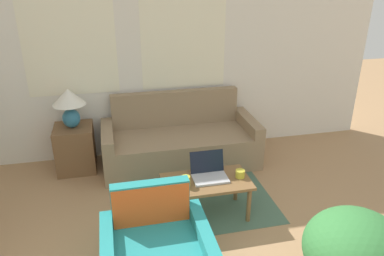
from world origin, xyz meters
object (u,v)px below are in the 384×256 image
object	(u,v)px
cup_navy	(240,174)
cup_yellow	(177,187)
table_lamp	(69,102)
cup_white	(186,181)
laptop	(209,172)
couch	(180,143)
coffee_table	(206,185)
potted_plant	(355,253)

from	to	relation	value
cup_navy	cup_yellow	xyz separation A→B (m)	(-0.67, -0.11, -0.00)
table_lamp	cup_navy	world-z (taller)	table_lamp
cup_white	laptop	bearing A→B (deg)	23.37
cup_yellow	couch	bearing A→B (deg)	78.00
laptop	cup_yellow	bearing A→B (deg)	-153.18
coffee_table	potted_plant	bearing A→B (deg)	-59.90
cup_white	potted_plant	size ratio (longest dim) A/B	0.13
couch	potted_plant	bearing A→B (deg)	-72.59
coffee_table	cup_navy	xyz separation A→B (m)	(0.35, -0.01, 0.09)
coffee_table	couch	bearing A→B (deg)	91.56
couch	cup_yellow	distance (m)	1.38
cup_yellow	potted_plant	world-z (taller)	potted_plant
cup_yellow	cup_white	bearing A→B (deg)	35.40
laptop	potted_plant	xyz separation A→B (m)	(0.72, -1.38, 0.01)
cup_yellow	coffee_table	bearing A→B (deg)	20.63
table_lamp	cup_yellow	bearing A→B (deg)	-54.14
laptop	table_lamp	bearing A→B (deg)	138.20
cup_yellow	potted_plant	bearing A→B (deg)	-47.87
cup_yellow	laptop	bearing A→B (deg)	26.82
table_lamp	coffee_table	world-z (taller)	table_lamp
potted_plant	cup_navy	bearing A→B (deg)	107.49
table_lamp	potted_plant	size ratio (longest dim) A/B	0.61
couch	cup_navy	distance (m)	1.31
laptop	coffee_table	bearing A→B (deg)	-124.54
laptop	potted_plant	distance (m)	1.55
table_lamp	coffee_table	size ratio (longest dim) A/B	0.55
cup_white	cup_yellow	bearing A→B (deg)	-144.60
cup_white	cup_navy	bearing A→B (deg)	3.93
table_lamp	laptop	distance (m)	1.92
table_lamp	cup_navy	bearing A→B (deg)	-37.84
laptop	cup_yellow	xyz separation A→B (m)	(-0.36, -0.18, -0.02)
cup_white	table_lamp	bearing A→B (deg)	129.65
table_lamp	laptop	world-z (taller)	table_lamp
coffee_table	cup_white	world-z (taller)	cup_white
table_lamp	coffee_table	xyz separation A→B (m)	(1.35, -1.31, -0.54)
coffee_table	laptop	bearing A→B (deg)	55.46
cup_navy	cup_white	xyz separation A→B (m)	(-0.57, -0.04, 0.01)
coffee_table	cup_navy	world-z (taller)	cup_navy
cup_yellow	potted_plant	distance (m)	1.61
couch	potted_plant	world-z (taller)	couch
couch	laptop	distance (m)	1.18
table_lamp	coffee_table	bearing A→B (deg)	-44.11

